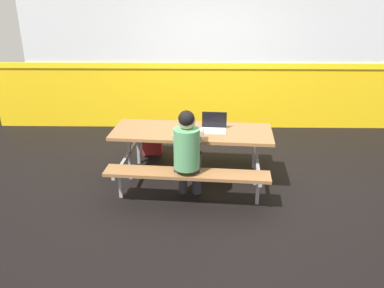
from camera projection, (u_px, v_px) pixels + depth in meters
ground_plane at (218, 182)px, 5.38m from camera, size 10.00×10.00×0.02m
accent_backdrop at (214, 60)px, 7.00m from camera, size 8.00×0.14×2.60m
picnic_table_main at (192, 142)px, 5.17m from camera, size 2.11×1.70×0.74m
student_nearer at (187, 149)px, 4.60m from camera, size 0.38×0.53×1.21m
laptop_silver at (214, 127)px, 5.09m from camera, size 0.34×0.25×0.22m
backpack_dark at (152, 140)px, 6.20m from camera, size 0.30×0.22×0.44m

